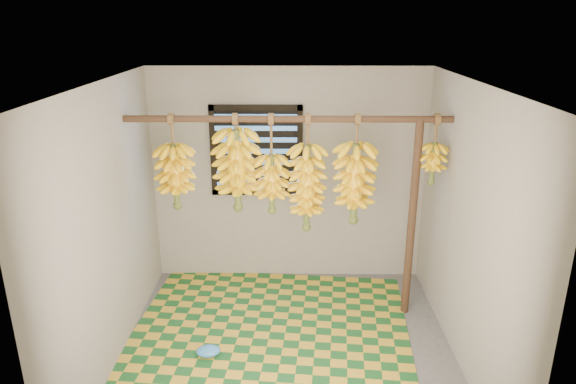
{
  "coord_description": "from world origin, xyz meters",
  "views": [
    {
      "loc": [
        0.04,
        -3.92,
        2.88
      ],
      "look_at": [
        0.0,
        0.55,
        1.35
      ],
      "focal_mm": 32.0,
      "sensor_mm": 36.0,
      "label": 1
    }
  ],
  "objects_px": {
    "woven_mat": "(272,325)",
    "banana_bunch_e": "(355,184)",
    "banana_bunch_c": "(272,184)",
    "banana_bunch_d": "(307,188)",
    "support_post": "(412,221)",
    "banana_bunch_a": "(175,176)",
    "banana_bunch_b": "(237,170)",
    "banana_bunch_f": "(433,163)",
    "plastic_bag": "(208,351)"
  },
  "relations": [
    {
      "from": "banana_bunch_c",
      "to": "banana_bunch_e",
      "type": "xyz_separation_m",
      "value": [
        0.79,
        0.0,
        0.01
      ]
    },
    {
      "from": "banana_bunch_e",
      "to": "banana_bunch_a",
      "type": "bearing_deg",
      "value": 180.0
    },
    {
      "from": "support_post",
      "to": "banana_bunch_b",
      "type": "height_order",
      "value": "banana_bunch_b"
    },
    {
      "from": "woven_mat",
      "to": "banana_bunch_c",
      "type": "distance_m",
      "value": 1.4
    },
    {
      "from": "plastic_bag",
      "to": "banana_bunch_c",
      "type": "height_order",
      "value": "banana_bunch_c"
    },
    {
      "from": "banana_bunch_d",
      "to": "banana_bunch_e",
      "type": "height_order",
      "value": "same"
    },
    {
      "from": "support_post",
      "to": "banana_bunch_c",
      "type": "xyz_separation_m",
      "value": [
        -1.36,
        0.0,
        0.38
      ]
    },
    {
      "from": "banana_bunch_b",
      "to": "woven_mat",
      "type": "bearing_deg",
      "value": -40.86
    },
    {
      "from": "woven_mat",
      "to": "banana_bunch_b",
      "type": "xyz_separation_m",
      "value": [
        -0.32,
        0.28,
        1.51
      ]
    },
    {
      "from": "banana_bunch_c",
      "to": "banana_bunch_b",
      "type": "bearing_deg",
      "value": -180.0
    },
    {
      "from": "support_post",
      "to": "plastic_bag",
      "type": "height_order",
      "value": "support_post"
    },
    {
      "from": "banana_bunch_f",
      "to": "woven_mat",
      "type": "bearing_deg",
      "value": -169.57
    },
    {
      "from": "banana_bunch_c",
      "to": "banana_bunch_d",
      "type": "xyz_separation_m",
      "value": [
        0.33,
        0.0,
        -0.04
      ]
    },
    {
      "from": "banana_bunch_b",
      "to": "banana_bunch_e",
      "type": "relative_size",
      "value": 0.88
    },
    {
      "from": "banana_bunch_b",
      "to": "banana_bunch_d",
      "type": "height_order",
      "value": "same"
    },
    {
      "from": "banana_bunch_c",
      "to": "banana_bunch_e",
      "type": "height_order",
      "value": "same"
    },
    {
      "from": "woven_mat",
      "to": "plastic_bag",
      "type": "bearing_deg",
      "value": -138.69
    },
    {
      "from": "banana_bunch_b",
      "to": "banana_bunch_c",
      "type": "distance_m",
      "value": 0.35
    },
    {
      "from": "plastic_bag",
      "to": "banana_bunch_b",
      "type": "distance_m",
      "value": 1.66
    },
    {
      "from": "woven_mat",
      "to": "banana_bunch_c",
      "type": "relative_size",
      "value": 2.75
    },
    {
      "from": "support_post",
      "to": "banana_bunch_f",
      "type": "xyz_separation_m",
      "value": [
        0.15,
        0.0,
        0.58
      ]
    },
    {
      "from": "support_post",
      "to": "banana_bunch_f",
      "type": "bearing_deg",
      "value": 0.0
    },
    {
      "from": "banana_bunch_a",
      "to": "woven_mat",
      "type": "bearing_deg",
      "value": -17.08
    },
    {
      "from": "woven_mat",
      "to": "banana_bunch_d",
      "type": "distance_m",
      "value": 1.4
    },
    {
      "from": "support_post",
      "to": "banana_bunch_a",
      "type": "relative_size",
      "value": 2.2
    },
    {
      "from": "support_post",
      "to": "banana_bunch_b",
      "type": "distance_m",
      "value": 1.76
    },
    {
      "from": "plastic_bag",
      "to": "banana_bunch_c",
      "type": "xyz_separation_m",
      "value": [
        0.55,
        0.76,
        1.32
      ]
    },
    {
      "from": "plastic_bag",
      "to": "banana_bunch_e",
      "type": "bearing_deg",
      "value": 29.56
    },
    {
      "from": "banana_bunch_a",
      "to": "banana_bunch_f",
      "type": "height_order",
      "value": "same"
    },
    {
      "from": "support_post",
      "to": "banana_bunch_e",
      "type": "xyz_separation_m",
      "value": [
        -0.57,
        0.0,
        0.39
      ]
    },
    {
      "from": "plastic_bag",
      "to": "banana_bunch_a",
      "type": "bearing_deg",
      "value": 115.29
    },
    {
      "from": "woven_mat",
      "to": "banana_bunch_e",
      "type": "relative_size",
      "value": 2.51
    },
    {
      "from": "plastic_bag",
      "to": "banana_bunch_c",
      "type": "relative_size",
      "value": 0.23
    },
    {
      "from": "plastic_bag",
      "to": "woven_mat",
      "type": "bearing_deg",
      "value": 41.31
    },
    {
      "from": "support_post",
      "to": "banana_bunch_f",
      "type": "distance_m",
      "value": 0.6
    },
    {
      "from": "woven_mat",
      "to": "banana_bunch_a",
      "type": "height_order",
      "value": "banana_bunch_a"
    },
    {
      "from": "banana_bunch_d",
      "to": "banana_bunch_f",
      "type": "distance_m",
      "value": 1.2
    },
    {
      "from": "banana_bunch_a",
      "to": "plastic_bag",
      "type": "bearing_deg",
      "value": -64.71
    },
    {
      "from": "woven_mat",
      "to": "banana_bunch_e",
      "type": "xyz_separation_m",
      "value": [
        0.79,
        0.28,
        1.38
      ]
    },
    {
      "from": "banana_bunch_f",
      "to": "banana_bunch_a",
      "type": "bearing_deg",
      "value": 180.0
    },
    {
      "from": "banana_bunch_a",
      "to": "banana_bunch_d",
      "type": "height_order",
      "value": "same"
    },
    {
      "from": "banana_bunch_d",
      "to": "banana_bunch_e",
      "type": "relative_size",
      "value": 1.08
    },
    {
      "from": "woven_mat",
      "to": "banana_bunch_c",
      "type": "bearing_deg",
      "value": 89.0
    },
    {
      "from": "banana_bunch_a",
      "to": "banana_bunch_e",
      "type": "relative_size",
      "value": 0.86
    },
    {
      "from": "banana_bunch_b",
      "to": "banana_bunch_e",
      "type": "xyz_separation_m",
      "value": [
        1.11,
        0.0,
        -0.13
      ]
    },
    {
      "from": "support_post",
      "to": "banana_bunch_c",
      "type": "distance_m",
      "value": 1.41
    },
    {
      "from": "plastic_bag",
      "to": "banana_bunch_d",
      "type": "bearing_deg",
      "value": 40.58
    },
    {
      "from": "banana_bunch_b",
      "to": "banana_bunch_d",
      "type": "xyz_separation_m",
      "value": [
        0.66,
        0.0,
        -0.17
      ]
    },
    {
      "from": "banana_bunch_b",
      "to": "banana_bunch_e",
      "type": "distance_m",
      "value": 1.12
    },
    {
      "from": "woven_mat",
      "to": "banana_bunch_d",
      "type": "xyz_separation_m",
      "value": [
        0.34,
        0.28,
        1.33
      ]
    }
  ]
}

